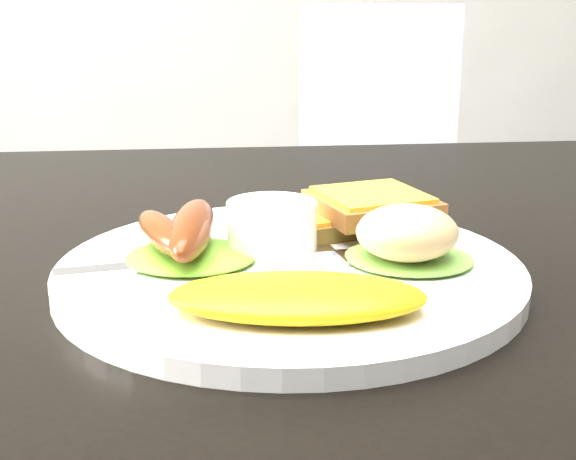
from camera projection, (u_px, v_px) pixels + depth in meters
dining_table at (277, 277)px, 0.58m from camera, size 1.20×0.80×0.04m
dining_chair at (391, 211)px, 1.82m from camera, size 0.47×0.47×0.05m
person at (16, 157)px, 1.22m from camera, size 0.55×0.42×1.37m
plate at (290, 273)px, 0.51m from camera, size 0.30×0.30×0.01m
lettuce_left at (192, 256)px, 0.51m from camera, size 0.09×0.08×0.01m
lettuce_right at (408, 257)px, 0.51m from camera, size 0.10×0.10×0.01m
omelette at (297, 297)px, 0.43m from camera, size 0.15×0.08×0.02m
sausage_a at (161, 232)px, 0.51m from camera, size 0.05×0.09×0.02m
sausage_b at (192, 229)px, 0.52m from camera, size 0.04×0.11×0.03m
ramekin at (272, 228)px, 0.53m from camera, size 0.08×0.08×0.03m
toast_a at (331, 220)px, 0.59m from camera, size 0.09×0.09×0.01m
toast_b at (372, 206)px, 0.57m from camera, size 0.10×0.10×0.01m
potato_salad at (407, 232)px, 0.50m from camera, size 0.07×0.06×0.03m
fork at (199, 262)px, 0.51m from camera, size 0.18×0.05×0.00m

